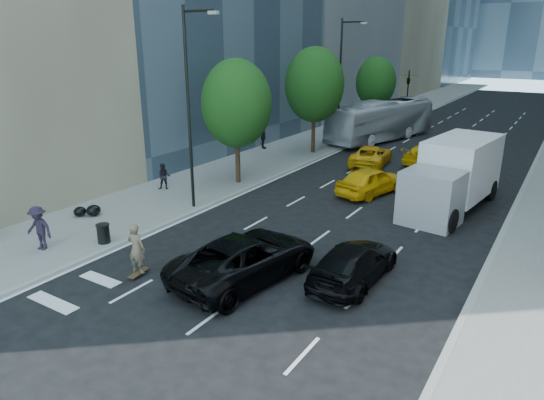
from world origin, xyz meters
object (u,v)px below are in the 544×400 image
Objects in this scene: black_sedan_lincoln at (245,258)px; trash_can at (103,234)px; city_bus at (381,120)px; box_truck at (453,175)px; black_sedan_mercedes at (354,263)px; skateboarder at (137,252)px.

trash_can is (-7.00, -0.80, -0.30)m from black_sedan_lincoln.
city_bus is 1.58× the size of box_truck.
box_truck is (1.14, 10.34, 1.14)m from black_sedan_mercedes.
trash_can is at bearing 15.50° from black_sedan_lincoln.
black_sedan_mercedes is (3.50, 2.00, -0.14)m from black_sedan_lincoln.
city_bus is 18.59m from box_truck.
black_sedan_mercedes is 10.87m from trash_can.
city_bus reaches higher than skateboarder.
skateboarder reaches higher than trash_can.
box_truck is (8.24, 14.34, 0.87)m from skateboarder.
city_bus is (-5.07, 28.20, 0.88)m from black_sedan_lincoln.
city_bus is (-1.47, 30.20, 0.75)m from skateboarder.
box_truck reaches higher than trash_can.
black_sedan_lincoln is at bearing 6.49° from trash_can.
city_bus is 15.41× the size of trash_can.
box_truck is 17.61m from trash_can.
black_sedan_mercedes is 10.47m from box_truck.
box_truck is at bearing 48.46° from trash_can.
box_truck reaches higher than black_sedan_mercedes.
skateboarder is 4.12m from black_sedan_lincoln.
trash_can is at bearing -29.13° from skateboarder.
black_sedan_lincoln is (3.60, 2.00, -0.13)m from skateboarder.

